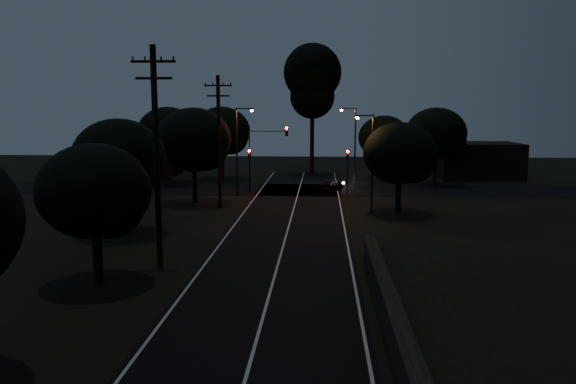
{
  "coord_description": "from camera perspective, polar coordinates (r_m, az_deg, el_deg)",
  "views": [
    {
      "loc": [
        2.21,
        -12.33,
        7.99
      ],
      "look_at": [
        0.0,
        24.0,
        2.5
      ],
      "focal_mm": 35.0,
      "sensor_mm": 36.0,
      "label": 1
    }
  ],
  "objects": [
    {
      "name": "tree_left_c",
      "position": [
        36.57,
        -16.56,
        3.12
      ],
      "size": [
        5.8,
        5.8,
        7.33
      ],
      "color": "black",
      "rests_on": "ground"
    },
    {
      "name": "utility_pole_mid",
      "position": [
        28.62,
        -13.23,
        3.84
      ],
      "size": [
        2.2,
        0.3,
        11.0
      ],
      "color": "black",
      "rests_on": "ground"
    },
    {
      "name": "road_surface",
      "position": [
        44.23,
        0.56,
        -1.82
      ],
      "size": [
        60.0,
        70.0,
        0.03
      ],
      "color": "black",
      "rests_on": "ground"
    },
    {
      "name": "streetlight_c",
      "position": [
        42.64,
        8.35,
        3.59
      ],
      "size": [
        1.46,
        0.26,
        7.5
      ],
      "color": "black",
      "rests_on": "ground"
    },
    {
      "name": "tree_left_b",
      "position": [
        26.49,
        -18.81,
        -0.18
      ],
      "size": [
        5.06,
        5.06,
        6.43
      ],
      "color": "black",
      "rests_on": "ground"
    },
    {
      "name": "tree_left_d",
      "position": [
        47.46,
        -9.33,
        5.08
      ],
      "size": [
        6.31,
        6.31,
        8.0
      ],
      "color": "black",
      "rests_on": "ground"
    },
    {
      "name": "tree_far_nw",
      "position": [
        63.22,
        -6.57,
        6.04
      ],
      "size": [
        6.4,
        6.4,
        8.11
      ],
      "color": "black",
      "rests_on": "ground"
    },
    {
      "name": "retaining_wall",
      "position": [
        17.88,
        22.08,
        -16.43
      ],
      "size": [
        6.93,
        26.0,
        1.6
      ],
      "color": "black",
      "rests_on": "ground"
    },
    {
      "name": "tree_far_w",
      "position": [
        60.41,
        -11.93,
        5.8
      ],
      "size": [
        6.34,
        6.34,
        8.08
      ],
      "color": "black",
      "rests_on": "ground"
    },
    {
      "name": "signal_right",
      "position": [
        52.62,
        6.07,
        2.91
      ],
      "size": [
        0.28,
        0.35,
        4.1
      ],
      "color": "black",
      "rests_on": "ground"
    },
    {
      "name": "building_left",
      "position": [
        68.3,
        -15.54,
        3.4
      ],
      "size": [
        10.0,
        8.0,
        4.4
      ],
      "primitive_type": "cube",
      "color": "black",
      "rests_on": "ground"
    },
    {
      "name": "building_right",
      "position": [
        67.97,
        18.66,
        3.07
      ],
      "size": [
        9.0,
        7.0,
        4.0
      ],
      "primitive_type": "cube",
      "color": "black",
      "rests_on": "ground"
    },
    {
      "name": "streetlight_b",
      "position": [
        56.51,
        6.64,
        5.12
      ],
      "size": [
        1.66,
        0.26,
        8.0
      ],
      "color": "black",
      "rests_on": "ground"
    },
    {
      "name": "car",
      "position": [
        54.62,
        4.49,
        0.76
      ],
      "size": [
        2.56,
        3.68,
        1.16
      ],
      "primitive_type": "imported",
      "rotation": [
        0.0,
        0.0,
        2.75
      ],
      "color": "black",
      "rests_on": "ground"
    },
    {
      "name": "tall_pine",
      "position": [
        67.41,
        2.49,
        11.27
      ],
      "size": [
        6.81,
        6.81,
        15.48
      ],
      "color": "black",
      "rests_on": "ground"
    },
    {
      "name": "tree_far_e",
      "position": [
        60.47,
        15.01,
        5.63
      ],
      "size": [
        6.31,
        6.31,
        8.0
      ],
      "color": "black",
      "rests_on": "ground"
    },
    {
      "name": "utility_pole_far",
      "position": [
        45.15,
        -7.03,
        5.33
      ],
      "size": [
        2.2,
        0.3,
        10.5
      ],
      "color": "black",
      "rests_on": "ground"
    },
    {
      "name": "tree_right_a",
      "position": [
        42.78,
        11.53,
        3.73
      ],
      "size": [
        5.46,
        5.46,
        6.94
      ],
      "color": "black",
      "rests_on": "ground"
    },
    {
      "name": "tree_far_ne",
      "position": [
        62.69,
        9.92,
        5.37
      ],
      "size": [
        5.64,
        5.64,
        7.14
      ],
      "color": "black",
      "rests_on": "ground"
    },
    {
      "name": "signal_mast",
      "position": [
        52.69,
        -2.12,
        4.6
      ],
      "size": [
        3.7,
        0.35,
        6.25
      ],
      "color": "black",
      "rests_on": "ground"
    },
    {
      "name": "streetlight_a",
      "position": [
        50.99,
        -5.02,
        4.77
      ],
      "size": [
        1.66,
        0.26,
        8.0
      ],
      "color": "black",
      "rests_on": "ground"
    },
    {
      "name": "signal_left",
      "position": [
        53.01,
        -3.92,
        2.98
      ],
      "size": [
        0.28,
        0.35,
        4.1
      ],
      "color": "black",
      "rests_on": "ground"
    }
  ]
}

